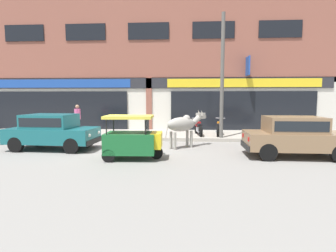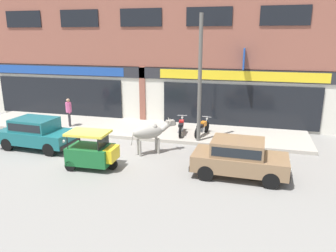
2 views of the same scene
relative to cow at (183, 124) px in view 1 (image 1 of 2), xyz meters
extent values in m
plane|color=gray|center=(-2.16, -0.57, -1.01)|extent=(90.00, 90.00, 0.00)
cube|color=#A8A093|center=(-2.16, 3.43, -0.92)|extent=(19.00, 3.60, 0.17)
cube|color=#8E5142|center=(-2.16, 5.50, 5.69)|extent=(23.00, 0.55, 7.21)
cube|color=silver|center=(-2.16, 5.50, 0.69)|extent=(23.00, 0.55, 3.40)
cube|color=#28282D|center=(-2.16, 5.19, 2.04)|extent=(22.08, 0.08, 0.64)
cube|color=black|center=(-7.91, 5.18, 0.34)|extent=(8.74, 0.10, 2.40)
cube|color=#1E479E|center=(-7.91, 5.16, 2.04)|extent=(9.20, 0.05, 0.52)
cube|color=#8E5142|center=(-2.16, 5.21, 0.69)|extent=(0.36, 0.12, 3.40)
cube|color=black|center=(3.59, 5.18, 0.34)|extent=(8.74, 0.10, 2.40)
cube|color=yellow|center=(3.59, 5.16, 2.04)|extent=(9.20, 0.05, 0.52)
cube|color=black|center=(-9.98, 5.20, 5.18)|extent=(2.50, 0.06, 1.00)
cube|color=black|center=(-6.07, 5.20, 5.18)|extent=(2.50, 0.06, 1.00)
cube|color=black|center=(-2.16, 5.20, 5.18)|extent=(2.50, 0.06, 1.00)
cube|color=black|center=(1.75, 5.20, 5.18)|extent=(2.50, 0.06, 1.00)
cube|color=black|center=(5.66, 5.20, 5.18)|extent=(2.50, 0.06, 1.00)
cube|color=#1E479E|center=(3.74, 4.78, 2.99)|extent=(0.08, 0.80, 1.10)
ellipsoid|color=#9E998E|center=(-0.08, -0.06, 0.01)|extent=(1.43, 1.27, 0.60)
sphere|color=#9E998E|center=(0.14, 0.11, 0.24)|extent=(0.32, 0.32, 0.32)
cylinder|color=#9E998E|center=(0.18, 0.32, -0.65)|extent=(0.12, 0.12, 0.72)
cylinder|color=#9E998E|center=(0.35, 0.09, -0.65)|extent=(0.12, 0.12, 0.72)
cylinder|color=#9E998E|center=(-0.51, -0.21, -0.65)|extent=(0.12, 0.12, 0.72)
cylinder|color=#9E998E|center=(-0.33, -0.44, -0.65)|extent=(0.12, 0.12, 0.72)
cylinder|color=#9E998E|center=(0.57, 0.44, 0.16)|extent=(0.51, 0.47, 0.43)
cube|color=#9E998E|center=(0.78, 0.60, 0.33)|extent=(0.42, 0.39, 0.26)
cube|color=slate|center=(0.92, 0.71, 0.29)|extent=(0.21, 0.21, 0.14)
cone|color=beige|center=(0.68, 0.65, 0.51)|extent=(0.12, 0.11, 0.19)
cone|color=beige|center=(0.81, 0.50, 0.51)|extent=(0.12, 0.11, 0.19)
cube|color=#9E998E|center=(0.61, 0.68, 0.39)|extent=(0.12, 0.14, 0.10)
cube|color=#9E998E|center=(0.81, 0.42, 0.39)|extent=(0.12, 0.14, 0.10)
cylinder|color=#9E998E|center=(-0.66, -0.51, -0.21)|extent=(0.15, 0.13, 0.60)
cylinder|color=black|center=(-4.18, -0.02, -0.71)|extent=(0.61, 0.21, 0.60)
cylinder|color=black|center=(-4.26, -1.46, -0.71)|extent=(0.61, 0.21, 0.60)
cylinder|color=black|center=(-6.48, 0.10, -0.71)|extent=(0.61, 0.21, 0.60)
cylinder|color=black|center=(-6.55, -1.34, -0.71)|extent=(0.61, 0.21, 0.60)
cube|color=#196066|center=(-5.37, -0.68, -0.41)|extent=(3.58, 1.78, 0.60)
cube|color=#196066|center=(-5.47, -0.68, 0.17)|extent=(1.97, 1.54, 0.56)
cube|color=black|center=(-5.47, -0.68, 0.17)|extent=(1.82, 1.55, 0.35)
cube|color=black|center=(-3.64, -0.77, -0.63)|extent=(0.20, 1.52, 0.20)
cube|color=black|center=(-7.10, -0.59, -0.63)|extent=(0.20, 1.52, 0.20)
sphere|color=silver|center=(-3.59, -0.29, -0.33)|extent=(0.14, 0.14, 0.14)
sphere|color=silver|center=(-3.64, -1.25, -0.33)|extent=(0.14, 0.14, 0.14)
cube|color=red|center=(-7.10, -0.10, -0.31)|extent=(0.04, 0.16, 0.14)
cube|color=red|center=(-7.15, -1.09, -0.31)|extent=(0.04, 0.16, 0.14)
cylinder|color=black|center=(5.21, -0.86, -0.71)|extent=(0.61, 0.20, 0.60)
cylinder|color=black|center=(2.91, -0.79, -0.71)|extent=(0.61, 0.20, 0.60)
cylinder|color=black|center=(2.86, -2.23, -0.71)|extent=(0.61, 0.20, 0.60)
cube|color=#846647|center=(4.03, -1.54, -0.41)|extent=(3.55, 1.70, 0.60)
cube|color=#846647|center=(3.93, -1.54, 0.17)|extent=(1.94, 1.50, 0.56)
cube|color=black|center=(3.93, -1.54, 0.17)|extent=(1.79, 1.51, 0.35)
cube|color=black|center=(2.31, -1.49, -0.63)|extent=(0.17, 1.52, 0.20)
cube|color=red|center=(2.29, -1.00, -0.31)|extent=(0.03, 0.16, 0.14)
cube|color=red|center=(2.27, -1.99, -0.31)|extent=(0.03, 0.16, 0.14)
cylinder|color=black|center=(-0.91, -2.16, -0.79)|extent=(0.44, 0.13, 0.44)
cylinder|color=black|center=(-2.48, -1.69, -0.79)|extent=(0.44, 0.13, 0.44)
cylinder|color=black|center=(-2.45, -2.73, -0.79)|extent=(0.44, 0.13, 0.44)
cube|color=#19602D|center=(-1.81, -2.19, -0.44)|extent=(1.74, 1.21, 0.70)
cube|color=yellow|center=(-0.91, -2.16, -0.34)|extent=(0.39, 0.88, 0.52)
cylinder|color=black|center=(-1.25, -1.68, 0.19)|extent=(0.04, 0.04, 0.55)
cylinder|color=black|center=(-1.22, -2.66, 0.19)|extent=(0.04, 0.04, 0.55)
cylinder|color=black|center=(-2.54, -1.72, 0.19)|extent=(0.04, 0.04, 0.55)
cylinder|color=black|center=(-2.51, -2.70, 0.19)|extent=(0.04, 0.04, 0.55)
cube|color=#DBCC42|center=(-1.86, -2.19, 0.46)|extent=(1.65, 1.15, 0.10)
cube|color=black|center=(-1.24, -2.17, 0.18)|extent=(0.06, 0.93, 0.50)
cylinder|color=black|center=(0.71, 3.43, -0.55)|extent=(0.17, 0.57, 0.56)
cylinder|color=black|center=(0.88, 2.19, -0.55)|extent=(0.17, 0.57, 0.56)
cube|color=#B2B5BA|center=(0.80, 2.79, -0.51)|extent=(0.24, 0.34, 0.24)
cube|color=red|center=(0.78, 2.95, -0.25)|extent=(0.29, 0.43, 0.24)
cube|color=black|center=(0.83, 2.55, -0.27)|extent=(0.29, 0.54, 0.12)
cylinder|color=#B2B5BA|center=(0.72, 3.37, -0.25)|extent=(0.08, 0.27, 0.59)
cylinder|color=#B2B5BA|center=(0.72, 3.41, 0.03)|extent=(0.52, 0.10, 0.03)
sphere|color=silver|center=(0.71, 3.47, -0.09)|extent=(0.12, 0.12, 0.12)
cylinder|color=#B2B5BA|center=(0.74, 2.42, -0.59)|extent=(0.12, 0.48, 0.06)
cylinder|color=black|center=(2.04, 3.47, -0.55)|extent=(0.22, 0.57, 0.56)
cylinder|color=black|center=(1.76, 2.25, -0.55)|extent=(0.22, 0.57, 0.56)
cube|color=#B2B5BA|center=(1.90, 2.84, -0.51)|extent=(0.27, 0.36, 0.24)
cube|color=orange|center=(1.93, 3.00, -0.25)|extent=(0.32, 0.44, 0.24)
cube|color=black|center=(1.84, 2.61, -0.27)|extent=(0.33, 0.56, 0.12)
cylinder|color=#B2B5BA|center=(2.03, 3.41, -0.25)|extent=(0.10, 0.27, 0.59)
cylinder|color=#B2B5BA|center=(2.03, 3.45, 0.03)|extent=(0.51, 0.15, 0.03)
sphere|color=silver|center=(2.05, 3.51, -0.09)|extent=(0.12, 0.12, 0.12)
cylinder|color=#B2B5BA|center=(1.71, 2.51, -0.59)|extent=(0.16, 0.48, 0.06)
cylinder|color=#2D2D33|center=(-5.66, 2.62, -0.42)|extent=(0.11, 0.11, 0.82)
cylinder|color=#2D2D33|center=(-5.77, 2.76, -0.42)|extent=(0.11, 0.11, 0.82)
cylinder|color=#DB5B93|center=(-5.71, 2.69, 0.27)|extent=(0.32, 0.32, 0.56)
cylinder|color=#DB5B93|center=(-5.58, 2.53, 0.24)|extent=(0.08, 0.08, 0.56)
cylinder|color=#DB5B93|center=(-5.85, 2.85, 0.24)|extent=(0.08, 0.08, 0.56)
sphere|color=tan|center=(-5.71, 2.69, 0.67)|extent=(0.20, 0.20, 0.20)
cylinder|color=#595651|center=(1.87, 1.93, 2.17)|extent=(0.18, 0.18, 6.01)
camera|label=1|loc=(0.05, -11.08, 1.09)|focal=28.00mm
camera|label=2|loc=(4.38, -13.36, 4.19)|focal=35.00mm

